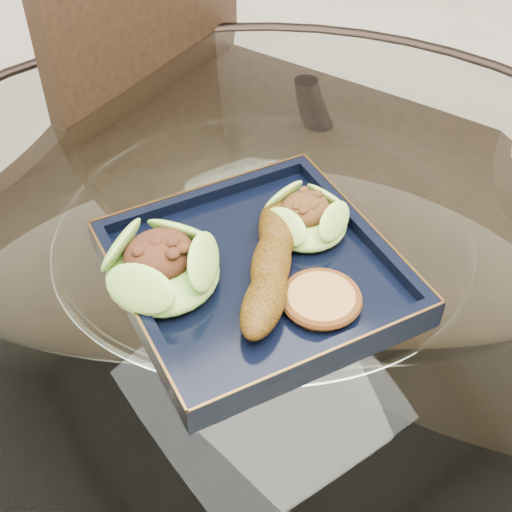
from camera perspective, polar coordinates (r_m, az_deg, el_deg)
dining_table at (r=0.89m, az=0.47°, el=-8.32°), size 1.13×1.13×0.77m
dining_chair at (r=1.19m, az=-2.76°, el=4.25°), size 0.54×0.54×0.97m
navy_plate at (r=0.74m, az=0.00°, el=-1.67°), size 0.30×0.30×0.02m
lettuce_wrap_left at (r=0.71m, az=-7.51°, el=-1.01°), size 0.14×0.14×0.04m
lettuce_wrap_right at (r=0.77m, az=4.03°, el=2.94°), size 0.10×0.10×0.03m
roasted_plantain at (r=0.71m, az=1.21°, el=-0.64°), size 0.16×0.17×0.04m
crumb_patty at (r=0.70m, az=5.23°, el=-3.52°), size 0.07×0.07×0.01m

